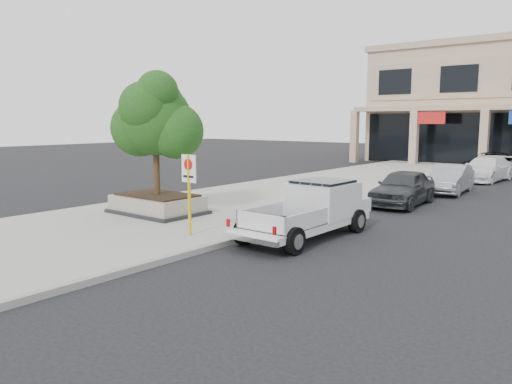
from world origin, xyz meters
The scene contains 12 objects.
ground centered at (0.00, 0.00, 0.00)m, with size 120.00×120.00×0.00m, color black.
sidewalk centered at (-5.50, 6.00, 0.07)m, with size 8.00×52.00×0.15m, color gray.
curb centered at (-1.55, 6.00, 0.07)m, with size 0.20×52.00×0.15m, color gray.
planter centered at (-6.13, 1.26, 0.48)m, with size 3.20×2.20×0.68m.
planter_tree centered at (-6.00, 1.41, 3.41)m, with size 2.90×2.55×4.00m.
no_parking_sign centered at (-2.75, -0.42, 1.63)m, with size 0.55×0.09×2.30m.
hedge centered at (-1.80, 4.82, 0.62)m, with size 1.10×0.99×0.94m, color #1F4112.
pickup_truck centered at (-0.35, 1.85, 0.81)m, with size 1.90×5.13×1.61m, color silver, non-canonical shape.
curb_car_a centered at (-0.41, 9.10, 0.72)m, with size 1.70×4.22×1.44m, color #323437.
curb_car_b centered at (-0.03, 13.76, 0.67)m, with size 1.42×4.06×1.34m, color #999BA0.
curb_car_c centered at (0.01, 19.88, 0.69)m, with size 1.92×4.73×1.37m, color white.
curb_car_d centered at (-0.42, 22.71, 0.73)m, with size 2.42×5.25×1.46m, color black.
Camera 1 is at (7.40, -10.08, 3.37)m, focal length 35.00 mm.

